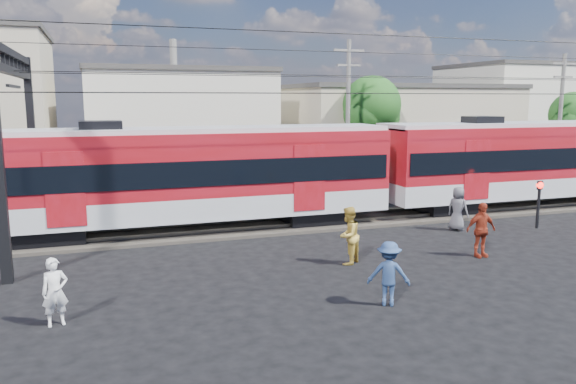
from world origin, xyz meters
name	(u,v)px	position (x,y,z in m)	size (l,w,h in m)	color
ground	(373,284)	(0.00, 0.00, 0.00)	(120.00, 120.00, 0.00)	black
track_bed	(286,224)	(0.00, 8.00, 0.06)	(70.00, 3.40, 0.12)	#2D2823
rail_near	(292,225)	(0.00, 7.25, 0.18)	(70.00, 0.12, 0.12)	#59544C
rail_far	(280,218)	(0.00, 8.75, 0.18)	(70.00, 0.12, 0.12)	#59544C
commuter_train	(195,173)	(-3.78, 8.00, 2.40)	(50.30, 3.08, 4.17)	black
catenary	(57,103)	(-8.65, 8.00, 5.14)	(70.00, 9.30, 7.52)	black
building_midwest	(175,122)	(-2.00, 27.00, 3.66)	(12.24, 12.24, 7.30)	beige
building_mideast	(394,127)	(14.00, 24.00, 3.16)	(16.32, 10.20, 6.30)	tan
building_east	(510,111)	(28.00, 28.00, 4.16)	(10.20, 10.20, 8.30)	beige
utility_pole_mid	(348,112)	(6.00, 15.00, 4.53)	(1.80, 0.24, 8.50)	slate
utility_pole_east	(560,115)	(20.00, 14.00, 4.28)	(1.80, 0.24, 8.00)	slate
tree_near	(374,109)	(9.19, 18.09, 4.66)	(3.82, 3.64, 6.72)	#382619
tree_far	(573,117)	(24.19, 17.09, 3.99)	(3.36, 3.12, 5.76)	#382619
pedestrian_a	(55,292)	(-8.45, -0.27, 0.81)	(0.59, 0.39, 1.63)	white
pedestrian_b	(348,236)	(0.15, 2.09, 0.94)	(0.91, 0.71, 1.87)	gold
pedestrian_c	(389,274)	(-0.41, -1.61, 0.84)	(1.09, 0.63, 1.69)	navy
pedestrian_d	(481,230)	(4.72, 1.42, 0.93)	(1.09, 0.45, 1.86)	maroon
pedestrian_e	(458,209)	(6.31, 4.95, 0.89)	(0.87, 0.57, 1.79)	#525156
crossing_signal	(539,195)	(9.67, 4.22, 1.37)	(0.29, 0.29, 1.97)	black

